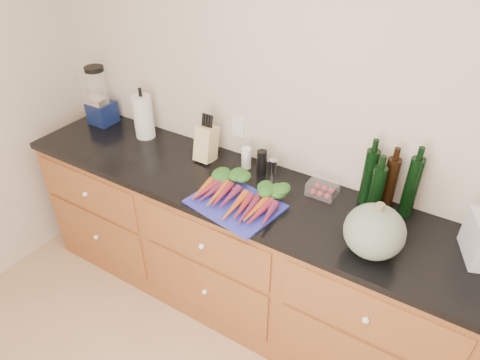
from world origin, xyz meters
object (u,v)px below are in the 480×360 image
Objects in this scene: cutting_board at (235,204)px; carrots at (240,195)px; blender_appliance at (100,99)px; tomato_box at (322,188)px; paper_towel at (143,117)px; knife_block at (206,143)px; squash at (374,231)px.

cutting_board is 0.06m from carrots.
blender_appliance is 2.64× the size of tomato_box.
paper_towel reaches higher than cutting_board.
paper_towel reaches higher than tomato_box.
paper_towel is at bearing 177.76° from knife_block.
paper_towel reaches higher than carrots.
carrots is 0.45m from tomato_box.
squash is 0.95× the size of paper_towel.
carrots is at bearing -140.39° from tomato_box.
squash is at bearing -1.22° from carrots.
knife_block is at bearing 146.97° from carrots.
carrots is at bearing 178.78° from squash.
blender_appliance reaches higher than cutting_board.
carrots is 0.71m from squash.
squash reaches higher than tomato_box.
carrots is 0.47m from knife_block.
cutting_board is at bearing -37.33° from knife_block.
paper_towel is (-0.90, 0.28, 0.10)m from carrots.
tomato_box is at bearing 2.33° from knife_block.
paper_towel is 1.34× the size of knife_block.
knife_block is 1.40× the size of tomato_box.
squash is at bearing -39.94° from tomato_box.
cutting_board is at bearing -19.50° from paper_towel.
cutting_board is 0.50m from knife_block.
blender_appliance is at bearing 171.78° from squash.
blender_appliance is (-2.00, 0.29, 0.06)m from squash.
squash is (0.70, 0.03, 0.12)m from cutting_board.
paper_towel is (-1.61, 0.29, 0.02)m from squash.
cutting_board is at bearing -90.00° from carrots.
carrots is at bearing 90.00° from cutting_board.
blender_appliance is at bearing -179.68° from paper_towel.
blender_appliance reaches higher than paper_towel.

